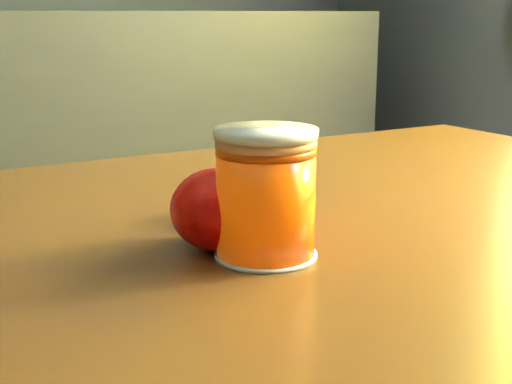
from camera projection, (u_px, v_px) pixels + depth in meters
name	position (u px, v px, depth m)	size (l,w,h in m)	color
table	(303.00, 332.00, 0.59)	(1.08, 0.85, 0.73)	brown
juice_glass	(266.00, 195.00, 0.49)	(0.07, 0.07, 0.09)	#FF5005
orange_front	(217.00, 209.00, 0.51)	(0.07, 0.07, 0.06)	red
orange_back	(255.00, 189.00, 0.58)	(0.06, 0.06, 0.05)	red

